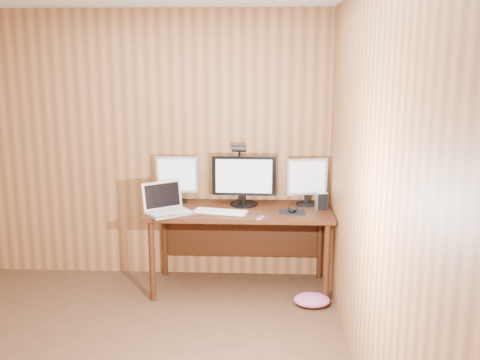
# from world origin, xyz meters

# --- Properties ---
(room_shell) EXTENTS (4.00, 4.00, 4.00)m
(room_shell) POSITION_xyz_m (0.00, 0.00, 1.25)
(room_shell) COLOR #50321E
(room_shell) RESTS_ON ground
(desk) EXTENTS (1.60, 0.70, 0.75)m
(desk) POSITION_xyz_m (0.93, 1.70, 0.63)
(desk) COLOR #391A0C
(desk) RESTS_ON floor
(monitor_center) EXTENTS (0.57, 0.25, 0.45)m
(monitor_center) POSITION_xyz_m (0.96, 1.76, 0.98)
(monitor_center) COLOR black
(monitor_center) RESTS_ON desk
(monitor_left) EXTENTS (0.38, 0.18, 0.43)m
(monitor_left) POSITION_xyz_m (0.34, 1.83, 0.98)
(monitor_left) COLOR black
(monitor_left) RESTS_ON desk
(monitor_right) EXTENTS (0.37, 0.18, 0.43)m
(monitor_right) POSITION_xyz_m (1.52, 1.79, 0.98)
(monitor_right) COLOR black
(monitor_right) RESTS_ON desk
(laptop) EXTENTS (0.46, 0.44, 0.26)m
(laptop) POSITION_xyz_m (0.30, 1.47, 0.81)
(laptop) COLOR silver
(laptop) RESTS_ON desk
(keyboard) EXTENTS (0.47, 0.23, 0.02)m
(keyboard) POSITION_xyz_m (0.77, 1.49, 0.76)
(keyboard) COLOR white
(keyboard) RESTS_ON desk
(mousepad) EXTENTS (0.23, 0.19, 0.00)m
(mousepad) POSITION_xyz_m (1.38, 1.53, 0.75)
(mousepad) COLOR black
(mousepad) RESTS_ON desk
(mouse) EXTENTS (0.08, 0.12, 0.04)m
(mouse) POSITION_xyz_m (1.38, 1.53, 0.77)
(mouse) COLOR black
(mouse) RESTS_ON mousepad
(hard_drive) EXTENTS (0.11, 0.14, 0.15)m
(hard_drive) POSITION_xyz_m (1.65, 1.67, 0.82)
(hard_drive) COLOR silver
(hard_drive) RESTS_ON desk
(phone) EXTENTS (0.07, 0.10, 0.01)m
(phone) POSITION_xyz_m (1.11, 1.33, 0.76)
(phone) COLOR silver
(phone) RESTS_ON desk
(speaker) EXTENTS (0.06, 0.06, 0.13)m
(speaker) POSITION_xyz_m (1.65, 1.71, 0.82)
(speaker) COLOR black
(speaker) RESTS_ON desk
(desk_lamp) EXTENTS (0.13, 0.19, 0.58)m
(desk_lamp) POSITION_xyz_m (0.91, 1.87, 1.11)
(desk_lamp) COLOR black
(desk_lamp) RESTS_ON desk
(fabric_pile) EXTENTS (0.36, 0.31, 0.10)m
(fabric_pile) POSITION_xyz_m (1.55, 1.29, 0.05)
(fabric_pile) COLOR #C45F89
(fabric_pile) RESTS_ON floor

